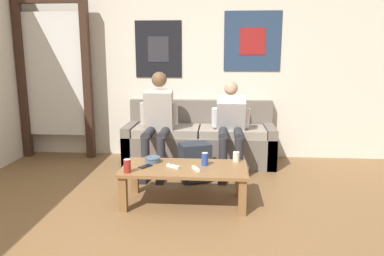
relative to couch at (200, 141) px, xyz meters
name	(u,v)px	position (x,y,z in m)	size (l,w,h in m)	color
ground_plane	(148,247)	(-0.26, -2.24, -0.28)	(18.00, 18.00, 0.00)	brown
wall_back	(182,64)	(-0.26, 0.35, 1.00)	(10.00, 0.07, 2.55)	silver
door_frame	(54,70)	(-1.96, 0.13, 0.92)	(1.00, 0.10, 2.15)	#382319
couch	(200,141)	(0.00, 0.00, 0.00)	(1.92, 0.69, 0.79)	#70665B
coffee_table	(184,173)	(-0.07, -1.38, 0.03)	(1.19, 0.58, 0.36)	olive
person_seated_adult	(158,119)	(-0.49, -0.38, 0.36)	(0.47, 0.80, 1.20)	#2D2D33
person_seated_teen	(231,124)	(0.39, -0.35, 0.31)	(0.47, 0.84, 1.08)	#2D2D33
backpack	(195,163)	(-0.01, -0.74, -0.07)	(0.40, 0.36, 0.43)	#282D38
ceramic_bowl	(153,159)	(-0.40, -1.25, 0.11)	(0.16, 0.16, 0.06)	#475B75
pillar_candle	(236,157)	(0.43, -1.16, 0.13)	(0.06, 0.06, 0.11)	silver
drink_can_blue	(205,159)	(0.12, -1.31, 0.15)	(0.07, 0.07, 0.12)	#28479E
drink_can_red	(127,166)	(-0.57, -1.59, 0.15)	(0.07, 0.07, 0.12)	maroon
game_controller_near_left	(173,166)	(-0.17, -1.41, 0.10)	(0.14, 0.11, 0.03)	white
game_controller_near_right	(196,169)	(0.05, -1.47, 0.10)	(0.09, 0.15, 0.03)	white
cell_phone	(145,166)	(-0.44, -1.41, 0.09)	(0.13, 0.15, 0.01)	black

